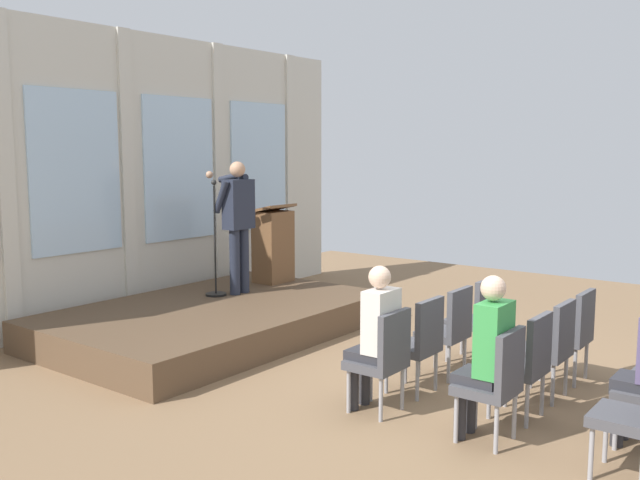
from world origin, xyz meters
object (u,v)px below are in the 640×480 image
Objects in this scene: chair_r1_c1 at (526,360)px; chair_r1_c2 at (551,344)px; chair_r0_c0 at (383,355)px; audience_r1_c0 at (487,350)px; chair_r0_c1 at (419,340)px; audience_r0_c0 at (376,331)px; chair_r2_c0 at (638,408)px; chair_r0_c3 at (476,315)px; chair_r1_c3 at (573,330)px; chair_r0_c2 at (449,326)px; mic_stand at (216,271)px; speaker at (238,217)px; chair_r1_c0 at (496,379)px; lectern at (273,245)px.

chair_r1_c1 is 0.63m from chair_r1_c2.
audience_r1_c0 is (0.00, -0.97, 0.22)m from chair_r0_c0.
audience_r1_c0 is at bearing -123.02° from chair_r0_c1.
chair_r1_c1 is at bearing -60.83° from audience_r0_c0.
chair_r2_c0 is at bearing -90.00° from chair_r0_c0.
chair_r0_c3 is 1.00× the size of chair_r1_c2.
chair_r0_c2 is at bearing 121.01° from chair_r1_c3.
mic_stand is at bearing 80.76° from chair_r1_c1.
chair_r1_c2 is at bearing 180.00° from chair_r1_c3.
speaker is at bearing 84.80° from chair_r1_c2.
audience_r0_c0 is 1.42× the size of chair_r0_c2.
chair_r1_c1 is at bearing 180.00° from chair_r1_c3.
speaker is 1.91× the size of chair_r1_c0.
speaker reaches higher than chair_r0_c0.
chair_r0_c1 is at bearing 73.27° from chair_r2_c0.
audience_r0_c0 is 1.71m from chair_r1_c2.
audience_r0_c0 is at bearing 172.72° from chair_r0_c1.
chair_r0_c2 is (-1.32, -3.56, -0.40)m from lectern.
audience_r0_c0 reaches higher than chair_r1_c1.
chair_r0_c0 is 1.00× the size of chair_r0_c1.
chair_r2_c0 is at bearing -106.92° from speaker.
chair_r1_c0 and chair_r2_c0 have the same top height.
chair_r2_c0 is at bearing -103.75° from mic_stand.
chair_r0_c3 is 1.65m from chair_r1_c1.
speaker reaches higher than chair_r1_c3.
chair_r1_c2 is at bearing -39.76° from chair_r0_c0.
mic_stand is at bearing 78.06° from chair_r0_c1.
audience_r1_c0 is 0.67m from chair_r1_c1.
chair_r0_c1 is 1.23m from chair_r1_c0.
audience_r0_c0 is at bearing -111.80° from mic_stand.
mic_stand is 1.65× the size of chair_r1_c0.
chair_r0_c2 is (1.27, -0.08, -0.20)m from audience_r0_c0.
chair_r0_c2 is at bearing -96.81° from speaker.
chair_r2_c0 is (-0.63, -2.11, 0.00)m from chair_r0_c1.
lectern is at bearing 60.70° from chair_r1_c0.
chair_r0_c2 is (0.63, 0.00, 0.00)m from chair_r0_c1.
chair_r2_c0 is (0.00, -1.05, 0.00)m from chair_r1_c0.
mic_stand is 1.65× the size of chair_r1_c2.
chair_r1_c3 is (1.90, -0.08, -0.22)m from audience_r1_c0.
chair_r2_c0 is (-1.27, -1.05, 0.00)m from chair_r1_c2.
chair_r0_c3 is 2.14m from audience_r1_c0.
chair_r2_c0 is (-1.67, -5.49, -0.89)m from speaker.
chair_r1_c0 and chair_r1_c1 have the same top height.
lectern reaches higher than chair_r1_c3.
chair_r0_c1 is 1.00× the size of chair_r1_c1.
chair_r0_c0 is 1.90m from chair_r0_c3.
speaker is at bearing 63.17° from audience_r0_c0.
audience_r1_c0 is 1.15m from chair_r2_c0.
chair_r0_c3 is (1.90, 0.00, 0.00)m from chair_r0_c0.
chair_r1_c3 is (0.63, -1.05, 0.00)m from chair_r0_c2.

